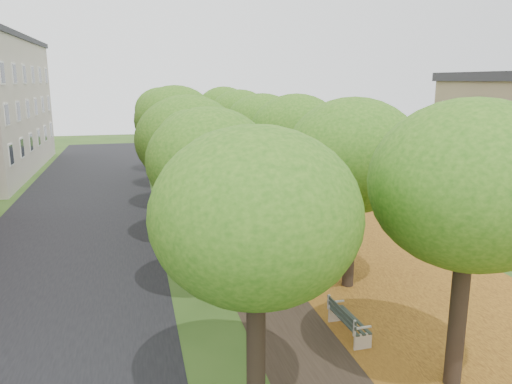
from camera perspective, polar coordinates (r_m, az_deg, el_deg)
street_asphalt at (r=25.35m, az=-20.23°, el=-4.31°), size 8.00×70.00×0.01m
footpath at (r=25.56m, az=-3.28°, el=-3.39°), size 3.20×70.00×0.01m
leaf_verge at (r=26.88m, az=7.26°, el=-2.67°), size 7.50×70.00×0.01m
parking_lot at (r=31.70m, az=21.09°, el=-1.08°), size 9.00×16.00×0.01m
tree_row_west at (r=24.39m, az=-8.54°, el=6.81°), size 4.29×34.29×6.48m
tree_row_east at (r=25.29m, az=2.43°, el=7.14°), size 4.29×34.29×6.48m
bench at (r=14.72m, az=10.38°, el=-14.22°), size 0.60×1.83×0.86m
car_silver at (r=26.10m, az=26.31°, el=-2.71°), size 4.54×2.46×1.47m
car_red at (r=26.09m, az=23.59°, el=-2.74°), size 3.91×2.51×1.22m
car_grey at (r=30.01m, az=20.01°, el=-0.32°), size 5.38×3.77×1.45m
car_white at (r=34.52m, az=14.47°, el=1.68°), size 5.33×2.55×1.47m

